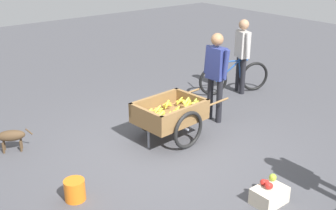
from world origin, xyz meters
TOP-DOWN VIEW (x-y plane):
  - ground_plane at (0.00, 0.00)m, footprint 24.00×24.00m
  - fruit_cart at (-0.37, -0.37)m, footprint 1.71×0.99m
  - vendor_person at (-1.50, -0.47)m, footprint 0.23×0.57m
  - bicycle at (-2.90, -1.27)m, footprint 1.57×0.71m
  - cyclist_person at (-3.04, -1.21)m, footprint 0.31×0.51m
  - dog at (1.92, -1.64)m, footprint 0.62×0.36m
  - plastic_bucket at (1.71, 0.23)m, footprint 0.28×0.28m
  - apple_crate at (-0.21, 1.86)m, footprint 0.44×0.32m

SIDE VIEW (x-z plane):
  - ground_plane at x=0.00m, z-range 0.00..0.00m
  - apple_crate at x=-0.21m, z-range -0.03..0.29m
  - plastic_bucket at x=1.71m, z-range 0.00..0.29m
  - dog at x=1.92m, z-range 0.07..0.47m
  - bicycle at x=-2.90m, z-range -0.07..0.78m
  - fruit_cart at x=-0.37m, z-range 0.08..0.79m
  - cyclist_person at x=-3.04m, z-range 0.16..1.78m
  - vendor_person at x=-1.50m, z-range 0.17..1.83m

